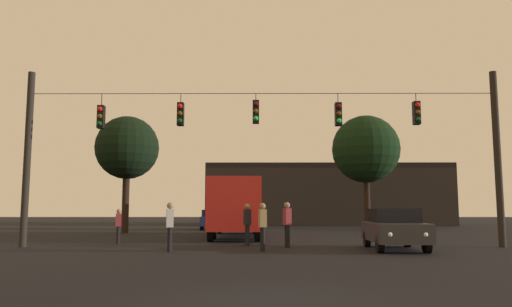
{
  "coord_description": "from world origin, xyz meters",
  "views": [
    {
      "loc": [
        -0.13,
        -7.61,
        1.44
      ],
      "look_at": [
        -0.25,
        15.33,
        4.12
      ],
      "focal_mm": 34.46,
      "sensor_mm": 36.0,
      "label": 1
    }
  ],
  "objects_px": {
    "pedestrian_crossing_center": "(247,222)",
    "tree_behind_building": "(366,149)",
    "car_far_left": "(213,219)",
    "tree_left_silhouette": "(127,148)",
    "pedestrian_crossing_right": "(287,222)",
    "pedestrian_crossing_left": "(170,224)",
    "pedestrian_near_bus": "(118,224)",
    "car_near_right": "(394,228)",
    "city_bus": "(236,203)",
    "pedestrian_trailing": "(263,224)"
  },
  "relations": [
    {
      "from": "city_bus",
      "to": "tree_behind_building",
      "type": "distance_m",
      "value": 14.41
    },
    {
      "from": "pedestrian_crossing_center",
      "to": "tree_behind_building",
      "type": "bearing_deg",
      "value": 62.56
    },
    {
      "from": "car_far_left",
      "to": "pedestrian_crossing_center",
      "type": "height_order",
      "value": "pedestrian_crossing_center"
    },
    {
      "from": "pedestrian_crossing_right",
      "to": "tree_left_silhouette",
      "type": "bearing_deg",
      "value": 127.73
    },
    {
      "from": "tree_behind_building",
      "to": "pedestrian_crossing_center",
      "type": "bearing_deg",
      "value": -117.44
    },
    {
      "from": "city_bus",
      "to": "car_near_right",
      "type": "height_order",
      "value": "city_bus"
    },
    {
      "from": "tree_left_silhouette",
      "to": "pedestrian_crossing_left",
      "type": "bearing_deg",
      "value": -69.26
    },
    {
      "from": "pedestrian_trailing",
      "to": "car_near_right",
      "type": "bearing_deg",
      "value": 7.95
    },
    {
      "from": "pedestrian_crossing_center",
      "to": "pedestrian_trailing",
      "type": "height_order",
      "value": "pedestrian_crossing_center"
    },
    {
      "from": "car_near_right",
      "to": "pedestrian_crossing_center",
      "type": "height_order",
      "value": "pedestrian_crossing_center"
    },
    {
      "from": "city_bus",
      "to": "tree_left_silhouette",
      "type": "distance_m",
      "value": 9.59
    },
    {
      "from": "pedestrian_crossing_right",
      "to": "pedestrian_trailing",
      "type": "distance_m",
      "value": 1.94
    },
    {
      "from": "tree_left_silhouette",
      "to": "pedestrian_near_bus",
      "type": "bearing_deg",
      "value": -76.32
    },
    {
      "from": "car_far_left",
      "to": "tree_left_silhouette",
      "type": "height_order",
      "value": "tree_left_silhouette"
    },
    {
      "from": "city_bus",
      "to": "pedestrian_crossing_right",
      "type": "height_order",
      "value": "city_bus"
    },
    {
      "from": "pedestrian_crossing_center",
      "to": "tree_behind_building",
      "type": "xyz_separation_m",
      "value": [
        8.71,
        16.78,
        5.14
      ]
    },
    {
      "from": "car_far_left",
      "to": "pedestrian_crossing_right",
      "type": "relative_size",
      "value": 2.5
    },
    {
      "from": "tree_left_silhouette",
      "to": "pedestrian_crossing_center",
      "type": "bearing_deg",
      "value": -54.53
    },
    {
      "from": "car_near_right",
      "to": "tree_left_silhouette",
      "type": "distance_m",
      "value": 20.0
    },
    {
      "from": "car_far_left",
      "to": "tree_left_silhouette",
      "type": "distance_m",
      "value": 9.12
    },
    {
      "from": "pedestrian_crossing_right",
      "to": "pedestrian_near_bus",
      "type": "height_order",
      "value": "pedestrian_crossing_right"
    },
    {
      "from": "pedestrian_crossing_right",
      "to": "pedestrian_crossing_left",
      "type": "bearing_deg",
      "value": -154.91
    },
    {
      "from": "pedestrian_crossing_left",
      "to": "tree_behind_building",
      "type": "distance_m",
      "value": 23.52
    },
    {
      "from": "pedestrian_crossing_right",
      "to": "tree_behind_building",
      "type": "distance_m",
      "value": 19.95
    },
    {
      "from": "city_bus",
      "to": "pedestrian_crossing_center",
      "type": "height_order",
      "value": "city_bus"
    },
    {
      "from": "pedestrian_crossing_center",
      "to": "pedestrian_crossing_right",
      "type": "distance_m",
      "value": 1.96
    },
    {
      "from": "car_near_right",
      "to": "tree_behind_building",
      "type": "height_order",
      "value": "tree_behind_building"
    },
    {
      "from": "car_far_left",
      "to": "pedestrian_crossing_left",
      "type": "relative_size",
      "value": 2.57
    },
    {
      "from": "pedestrian_crossing_right",
      "to": "pedestrian_near_bus",
      "type": "xyz_separation_m",
      "value": [
        -7.3,
        2.29,
        -0.16
      ]
    },
    {
      "from": "pedestrian_crossing_left",
      "to": "pedestrian_crossing_right",
      "type": "distance_m",
      "value": 4.71
    },
    {
      "from": "car_near_right",
      "to": "tree_left_silhouette",
      "type": "height_order",
      "value": "tree_left_silhouette"
    },
    {
      "from": "car_far_left",
      "to": "tree_behind_building",
      "type": "relative_size",
      "value": 0.51
    },
    {
      "from": "pedestrian_crossing_left",
      "to": "tree_left_silhouette",
      "type": "distance_m",
      "value": 16.39
    },
    {
      "from": "pedestrian_near_bus",
      "to": "car_near_right",
      "type": "bearing_deg",
      "value": -16.27
    },
    {
      "from": "city_bus",
      "to": "pedestrian_crossing_right",
      "type": "bearing_deg",
      "value": -73.35
    },
    {
      "from": "pedestrian_near_bus",
      "to": "pedestrian_trailing",
      "type": "relative_size",
      "value": 0.89
    },
    {
      "from": "pedestrian_trailing",
      "to": "tree_behind_building",
      "type": "height_order",
      "value": "tree_behind_building"
    },
    {
      "from": "pedestrian_crossing_right",
      "to": "pedestrian_near_bus",
      "type": "distance_m",
      "value": 7.66
    },
    {
      "from": "car_far_left",
      "to": "tree_behind_building",
      "type": "bearing_deg",
      "value": -2.92
    },
    {
      "from": "city_bus",
      "to": "tree_behind_building",
      "type": "relative_size",
      "value": 1.27
    },
    {
      "from": "pedestrian_crossing_left",
      "to": "pedestrian_crossing_right",
      "type": "xyz_separation_m",
      "value": [
        4.27,
        2.0,
        0.03
      ]
    },
    {
      "from": "pedestrian_near_bus",
      "to": "city_bus",
      "type": "bearing_deg",
      "value": 49.03
    },
    {
      "from": "car_far_left",
      "to": "tree_left_silhouette",
      "type": "xyz_separation_m",
      "value": [
        -5.17,
        -5.81,
        4.77
      ]
    },
    {
      "from": "pedestrian_near_bus",
      "to": "tree_left_silhouette",
      "type": "relative_size",
      "value": 0.2
    },
    {
      "from": "city_bus",
      "to": "pedestrian_crossing_left",
      "type": "height_order",
      "value": "city_bus"
    },
    {
      "from": "pedestrian_crossing_center",
      "to": "city_bus",
      "type": "bearing_deg",
      "value": 96.58
    },
    {
      "from": "tree_left_silhouette",
      "to": "tree_behind_building",
      "type": "xyz_separation_m",
      "value": [
        16.96,
        5.21,
        0.56
      ]
    },
    {
      "from": "pedestrian_crossing_center",
      "to": "tree_behind_building",
      "type": "relative_size",
      "value": 0.2
    },
    {
      "from": "city_bus",
      "to": "pedestrian_crossing_right",
      "type": "relative_size",
      "value": 6.22
    },
    {
      "from": "city_bus",
      "to": "pedestrian_near_bus",
      "type": "relative_size",
      "value": 7.26
    }
  ]
}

